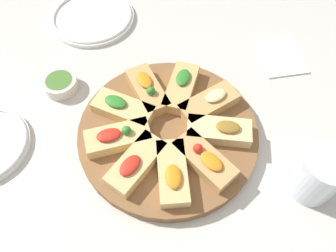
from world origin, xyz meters
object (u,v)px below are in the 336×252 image
Objects in this scene: serving_board at (168,132)px; water_glass at (319,175)px; plate_right at (92,17)px; napkin_stack at (281,57)px; dipping_bowl at (60,84)px.

water_glass is at bearing -101.23° from serving_board.
plate_right is at bearing 40.95° from serving_board.
serving_board is 0.28m from water_glass.
plate_right is at bearing 85.39° from napkin_stack.
plate_right is (0.30, 0.26, -0.00)m from serving_board.
serving_board is 3.06× the size of napkin_stack.
napkin_stack is at bearing 10.24° from water_glass.
napkin_stack is at bearing -94.61° from plate_right.
dipping_bowl is (0.07, 0.26, 0.00)m from serving_board.
water_glass is (-0.36, -0.54, 0.04)m from plate_right.
serving_board is 1.66× the size of plate_right.
water_glass reaches higher than serving_board.
water_glass is 0.88× the size of napkin_stack.
serving_board is 0.34m from napkin_stack.
water_glass reaches higher than dipping_bowl.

